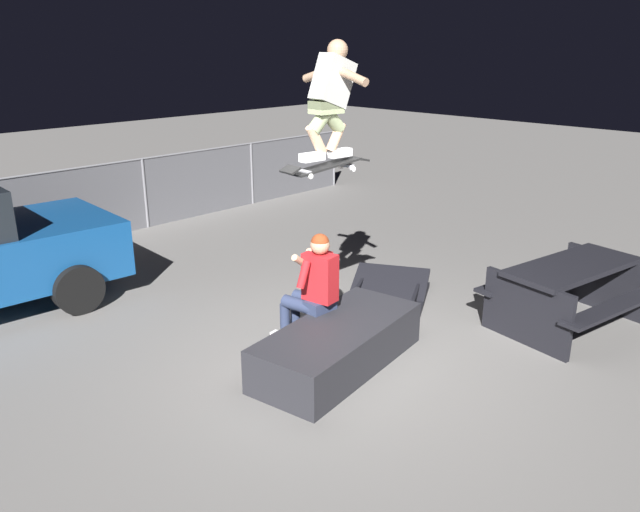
{
  "coord_description": "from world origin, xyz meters",
  "views": [
    {
      "loc": [
        -4.31,
        -3.88,
        3.11
      ],
      "look_at": [
        0.01,
        0.34,
        1.04
      ],
      "focal_mm": 35.3,
      "sensor_mm": 36.0,
      "label": 1
    }
  ],
  "objects": [
    {
      "name": "ledge_box_main",
      "position": [
        -0.13,
        -0.05,
        0.22
      ],
      "size": [
        2.06,
        1.11,
        0.44
      ],
      "primitive_type": "cube",
      "rotation": [
        0.0,
        0.0,
        0.15
      ],
      "color": "#28282D",
      "rests_on": "ground"
    },
    {
      "name": "fence_back",
      "position": [
        0.0,
        5.74,
        0.66
      ],
      "size": [
        12.05,
        0.05,
        1.23
      ],
      "color": "slate",
      "rests_on": "ground"
    },
    {
      "name": "person_sitting_on_ledge",
      "position": [
        -0.01,
        0.44,
        0.7
      ],
      "size": [
        0.6,
        0.78,
        1.28
      ],
      "color": "#2D3856",
      "rests_on": "ground"
    },
    {
      "name": "ground_plane",
      "position": [
        0.0,
        0.0,
        0.0
      ],
      "size": [
        40.0,
        40.0,
        0.0
      ],
      "primitive_type": "plane",
      "color": "slate"
    },
    {
      "name": "picnic_table_back",
      "position": [
        2.41,
        -1.28,
        0.5
      ],
      "size": [
        1.91,
        1.61,
        0.75
      ],
      "color": "black",
      "rests_on": "ground"
    },
    {
      "name": "kicker_ramp",
      "position": [
        1.63,
        0.7,
        0.06
      ],
      "size": [
        1.38,
        1.34,
        0.35
      ],
      "color": "black",
      "rests_on": "ground"
    },
    {
      "name": "skateboard",
      "position": [
        0.15,
        0.39,
        1.94
      ],
      "size": [
        1.03,
        0.29,
        0.13
      ],
      "color": "black"
    },
    {
      "name": "skater_airborne",
      "position": [
        0.21,
        0.38,
        2.62
      ],
      "size": [
        0.63,
        0.89,
        1.12
      ],
      "color": "white"
    }
  ]
}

